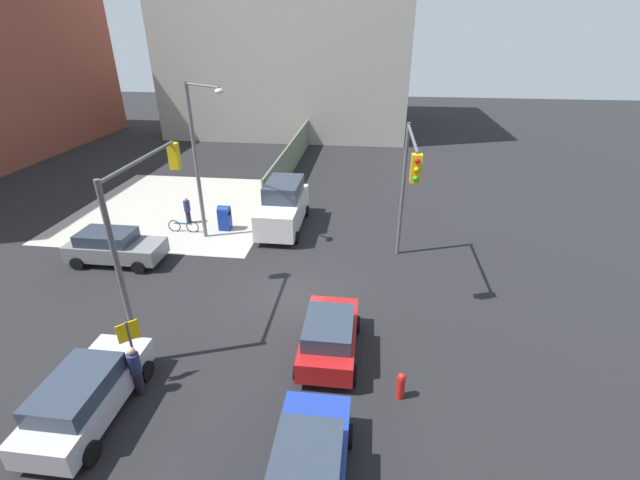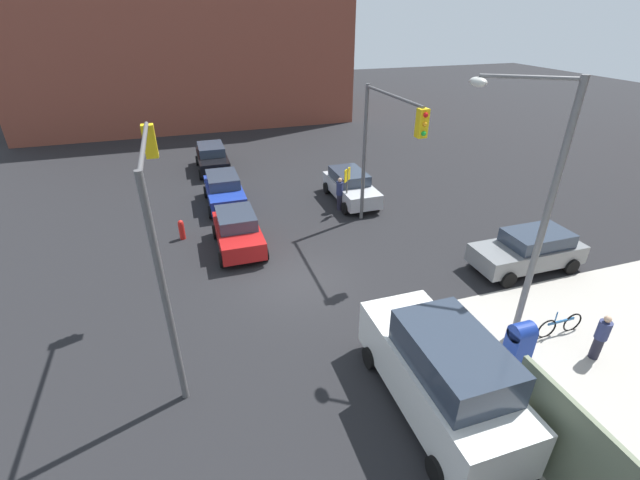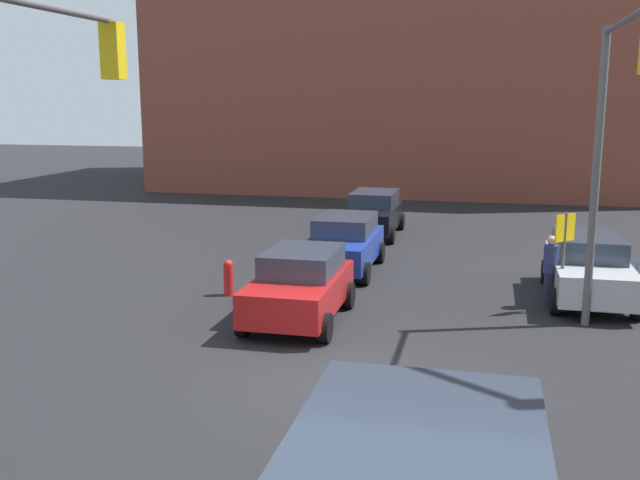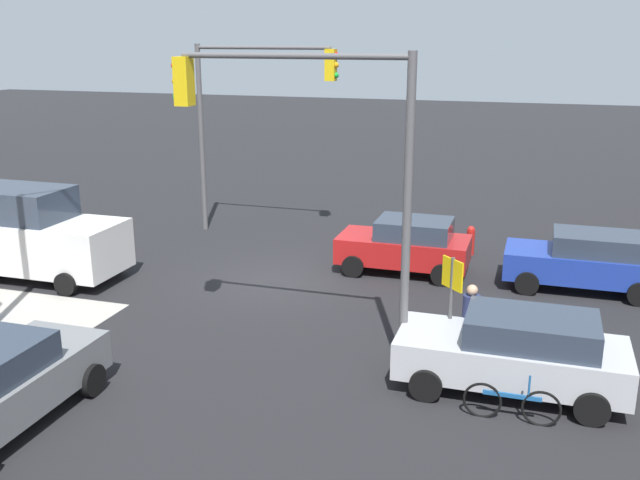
{
  "view_description": "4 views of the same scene",
  "coord_description": "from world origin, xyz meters",
  "px_view_note": "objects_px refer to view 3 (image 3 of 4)",
  "views": [
    {
      "loc": [
        -14.87,
        -2.93,
        10.23
      ],
      "look_at": [
        0.36,
        -1.08,
        2.58
      ],
      "focal_mm": 24.0,
      "sensor_mm": 36.0,
      "label": 1
    },
    {
      "loc": [
        13.51,
        -3.55,
        9.39
      ],
      "look_at": [
        0.16,
        0.79,
        1.76
      ],
      "focal_mm": 24.0,
      "sensor_mm": 36.0,
      "label": 2
    },
    {
      "loc": [
        11.86,
        2.2,
        4.98
      ],
      "look_at": [
        -0.77,
        -0.77,
        2.43
      ],
      "focal_mm": 40.0,
      "sensor_mm": 36.0,
      "label": 3
    },
    {
      "loc": [
        -6.95,
        18.08,
        6.77
      ],
      "look_at": [
        -1.56,
        0.89,
        1.58
      ],
      "focal_mm": 40.0,
      "sensor_mm": 36.0,
      "label": 4
    }
  ],
  "objects_px": {
    "traffic_signal_nw_corner": "(616,120)",
    "sedan_red": "(300,285)",
    "pedestrian_crossing": "(550,270)",
    "sedan_silver": "(588,266)",
    "sedan_black": "(373,213)",
    "traffic_signal_se_corner": "(21,126)",
    "sedan_blue": "(344,243)",
    "bicycle_at_crosswalk": "(637,288)",
    "fire_hydrant": "(229,277)"
  },
  "relations": [
    {
      "from": "traffic_signal_nw_corner",
      "to": "sedan_red",
      "type": "height_order",
      "value": "traffic_signal_nw_corner"
    },
    {
      "from": "pedestrian_crossing",
      "to": "sedan_silver",
      "type": "bearing_deg",
      "value": -66.42
    },
    {
      "from": "sedan_black",
      "to": "pedestrian_crossing",
      "type": "xyz_separation_m",
      "value": [
        8.44,
        5.7,
        0.08
      ]
    },
    {
      "from": "traffic_signal_se_corner",
      "to": "sedan_red",
      "type": "bearing_deg",
      "value": 155.91
    },
    {
      "from": "traffic_signal_nw_corner",
      "to": "pedestrian_crossing",
      "type": "relative_size",
      "value": 3.66
    },
    {
      "from": "sedan_silver",
      "to": "traffic_signal_nw_corner",
      "type": "bearing_deg",
      "value": -4.01
    },
    {
      "from": "sedan_blue",
      "to": "bicycle_at_crosswalk",
      "type": "distance_m",
      "value": 8.0
    },
    {
      "from": "fire_hydrant",
      "to": "sedan_red",
      "type": "xyz_separation_m",
      "value": [
        1.65,
        2.35,
        0.36
      ]
    },
    {
      "from": "sedan_silver",
      "to": "fire_hydrant",
      "type": "bearing_deg",
      "value": -78.8
    },
    {
      "from": "traffic_signal_se_corner",
      "to": "fire_hydrant",
      "type": "bearing_deg",
      "value": 177.73
    },
    {
      "from": "fire_hydrant",
      "to": "sedan_black",
      "type": "height_order",
      "value": "sedan_black"
    },
    {
      "from": "traffic_signal_nw_corner",
      "to": "bicycle_at_crosswalk",
      "type": "relative_size",
      "value": 3.71
    },
    {
      "from": "sedan_blue",
      "to": "pedestrian_crossing",
      "type": "bearing_deg",
      "value": 65.66
    },
    {
      "from": "traffic_signal_nw_corner",
      "to": "sedan_silver",
      "type": "relative_size",
      "value": 1.47
    },
    {
      "from": "sedan_red",
      "to": "fire_hydrant",
      "type": "bearing_deg",
      "value": -124.99
    },
    {
      "from": "bicycle_at_crosswalk",
      "to": "sedan_blue",
      "type": "bearing_deg",
      "value": -101.16
    },
    {
      "from": "traffic_signal_se_corner",
      "to": "sedan_red",
      "type": "relative_size",
      "value": 1.71
    },
    {
      "from": "traffic_signal_nw_corner",
      "to": "traffic_signal_se_corner",
      "type": "bearing_deg",
      "value": -60.31
    },
    {
      "from": "sedan_red",
      "to": "sedan_black",
      "type": "bearing_deg",
      "value": -179.74
    },
    {
      "from": "sedan_blue",
      "to": "pedestrian_crossing",
      "type": "distance_m",
      "value": 6.18
    },
    {
      "from": "pedestrian_crossing",
      "to": "sedan_blue",
      "type": "bearing_deg",
      "value": 44.69
    },
    {
      "from": "traffic_signal_se_corner",
      "to": "fire_hydrant",
      "type": "relative_size",
      "value": 6.91
    },
    {
      "from": "fire_hydrant",
      "to": "sedan_red",
      "type": "distance_m",
      "value": 2.89
    },
    {
      "from": "sedan_black",
      "to": "pedestrian_crossing",
      "type": "height_order",
      "value": "pedestrian_crossing"
    },
    {
      "from": "pedestrian_crossing",
      "to": "sedan_black",
      "type": "bearing_deg",
      "value": 13.06
    },
    {
      "from": "fire_hydrant",
      "to": "sedan_black",
      "type": "relative_size",
      "value": 0.22
    },
    {
      "from": "traffic_signal_se_corner",
      "to": "sedan_silver",
      "type": "relative_size",
      "value": 1.47
    },
    {
      "from": "fire_hydrant",
      "to": "pedestrian_crossing",
      "type": "distance_m",
      "value": 8.05
    },
    {
      "from": "sedan_black",
      "to": "fire_hydrant",
      "type": "bearing_deg",
      "value": -14.0
    },
    {
      "from": "traffic_signal_se_corner",
      "to": "sedan_red",
      "type": "height_order",
      "value": "traffic_signal_se_corner"
    },
    {
      "from": "sedan_silver",
      "to": "pedestrian_crossing",
      "type": "bearing_deg",
      "value": -45.45
    },
    {
      "from": "fire_hydrant",
      "to": "sedan_blue",
      "type": "distance_m",
      "value": 4.12
    },
    {
      "from": "traffic_signal_se_corner",
      "to": "pedestrian_crossing",
      "type": "height_order",
      "value": "traffic_signal_se_corner"
    },
    {
      "from": "traffic_signal_se_corner",
      "to": "sedan_blue",
      "type": "xyz_separation_m",
      "value": [
        -10.93,
        2.67,
        -3.76
      ]
    },
    {
      "from": "sedan_black",
      "to": "pedestrian_crossing",
      "type": "bearing_deg",
      "value": 34.03
    },
    {
      "from": "traffic_signal_nw_corner",
      "to": "bicycle_at_crosswalk",
      "type": "xyz_separation_m",
      "value": [
        -4.25,
        1.5,
        -4.26
      ]
    },
    {
      "from": "traffic_signal_se_corner",
      "to": "fire_hydrant",
      "type": "height_order",
      "value": "traffic_signal_se_corner"
    },
    {
      "from": "sedan_blue",
      "to": "bicycle_at_crosswalk",
      "type": "bearing_deg",
      "value": 78.84
    },
    {
      "from": "sedan_blue",
      "to": "sedan_black",
      "type": "height_order",
      "value": "same"
    },
    {
      "from": "sedan_red",
      "to": "pedestrian_crossing",
      "type": "relative_size",
      "value": 2.14
    },
    {
      "from": "sedan_red",
      "to": "bicycle_at_crosswalk",
      "type": "distance_m",
      "value": 8.59
    },
    {
      "from": "traffic_signal_nw_corner",
      "to": "pedestrian_crossing",
      "type": "bearing_deg",
      "value": -167.83
    },
    {
      "from": "fire_hydrant",
      "to": "bicycle_at_crosswalk",
      "type": "relative_size",
      "value": 0.54
    },
    {
      "from": "pedestrian_crossing",
      "to": "fire_hydrant",
      "type": "bearing_deg",
      "value": 74.74
    },
    {
      "from": "sedan_red",
      "to": "sedan_blue",
      "type": "distance_m",
      "value": 4.99
    },
    {
      "from": "sedan_silver",
      "to": "sedan_red",
      "type": "bearing_deg",
      "value": -62.71
    },
    {
      "from": "pedestrian_crossing",
      "to": "bicycle_at_crosswalk",
      "type": "height_order",
      "value": "pedestrian_crossing"
    },
    {
      "from": "sedan_black",
      "to": "bicycle_at_crosswalk",
      "type": "distance_m",
      "value": 10.86
    },
    {
      "from": "fire_hydrant",
      "to": "pedestrian_crossing",
      "type": "height_order",
      "value": "pedestrian_crossing"
    },
    {
      "from": "traffic_signal_se_corner",
      "to": "bicycle_at_crosswalk",
      "type": "bearing_deg",
      "value": 131.78
    }
  ]
}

